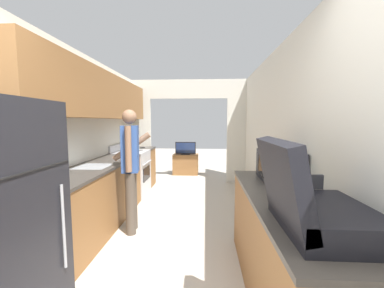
% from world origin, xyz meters
% --- Properties ---
extents(wall_left, '(0.38, 7.40, 2.50)m').
position_xyz_m(wall_left, '(-1.34, 2.37, 1.54)').
color(wall_left, silver).
rests_on(wall_left, ground_plane).
extents(wall_right, '(0.06, 7.40, 2.50)m').
position_xyz_m(wall_right, '(1.42, 1.90, 1.25)').
color(wall_right, silver).
rests_on(wall_right, ground_plane).
extents(wall_far_with_doorway, '(3.18, 0.06, 2.50)m').
position_xyz_m(wall_far_with_doorway, '(0.00, 5.03, 1.46)').
color(wall_far_with_doorway, silver).
rests_on(wall_far_with_doorway, ground_plane).
extents(counter_left, '(0.62, 3.77, 0.89)m').
position_xyz_m(counter_left, '(-1.09, 2.74, 0.45)').
color(counter_left, brown).
rests_on(counter_left, ground_plane).
extents(counter_right, '(0.62, 2.00, 0.89)m').
position_xyz_m(counter_right, '(1.09, 1.14, 0.45)').
color(counter_right, brown).
rests_on(counter_right, ground_plane).
extents(range_oven, '(0.66, 0.75, 1.03)m').
position_xyz_m(range_oven, '(-1.08, 3.89, 0.45)').
color(range_oven, '#B7B7BC').
rests_on(range_oven, ground_plane).
extents(person, '(0.53, 0.41, 1.65)m').
position_xyz_m(person, '(-0.58, 2.31, 0.89)').
color(person, '#4C4238').
rests_on(person, ground_plane).
extents(suitcase, '(0.55, 0.64, 0.51)m').
position_xyz_m(suitcase, '(1.01, 0.57, 1.04)').
color(suitcase, black).
rests_on(suitcase, counter_right).
extents(microwave, '(0.38, 0.50, 0.30)m').
position_xyz_m(microwave, '(1.18, 1.70, 1.05)').
color(microwave, black).
rests_on(microwave, counter_right).
extents(book_stack, '(0.23, 0.26, 0.06)m').
position_xyz_m(book_stack, '(1.08, 1.16, 0.92)').
color(book_stack, white).
rests_on(book_stack, counter_right).
extents(tv_cabinet, '(0.71, 0.42, 0.57)m').
position_xyz_m(tv_cabinet, '(-0.14, 5.84, 0.28)').
color(tv_cabinet, brown).
rests_on(tv_cabinet, ground_plane).
extents(television, '(0.57, 0.16, 0.36)m').
position_xyz_m(television, '(-0.14, 5.80, 0.74)').
color(television, black).
rests_on(television, tv_cabinet).
extents(knife, '(0.16, 0.27, 0.02)m').
position_xyz_m(knife, '(-1.00, 4.52, 0.90)').
color(knife, '#B7B7BC').
rests_on(knife, counter_left).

